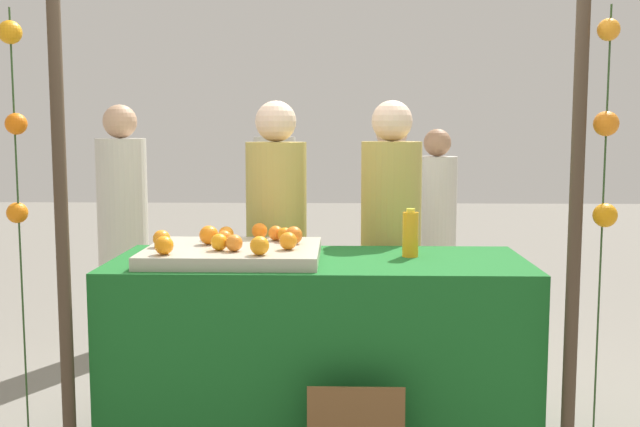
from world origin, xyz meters
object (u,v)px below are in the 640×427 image
vendor_right (391,261)px  stall_counter (319,352)px  orange_0 (164,245)px  orange_1 (162,239)px  vendor_left (277,262)px  juice_bottle (410,234)px

vendor_right → stall_counter: bearing=-120.1°
stall_counter → orange_0: 0.92m
orange_1 → vendor_left: bearing=54.2°
stall_counter → vendor_left: bearing=112.3°
stall_counter → vendor_left: vendor_left is taller
orange_1 → orange_0: bearing=-73.7°
stall_counter → vendor_right: size_ratio=1.16×
stall_counter → vendor_left: size_ratio=1.17×
orange_1 → vendor_right: (1.13, 0.71, -0.23)m
stall_counter → juice_bottle: bearing=9.5°
juice_bottle → vendor_right: (-0.05, 0.59, -0.24)m
orange_1 → juice_bottle: bearing=5.8°
orange_1 → juice_bottle: size_ratio=0.35×
orange_1 → juice_bottle: (1.18, 0.12, 0.01)m
orange_0 → juice_bottle: size_ratio=0.36×
orange_1 → vendor_left: 0.86m
orange_0 → vendor_right: (1.06, 0.92, -0.23)m
orange_1 → vendor_right: 1.35m
orange_1 → juice_bottle: juice_bottle is taller
orange_1 → vendor_right: vendor_right is taller
stall_counter → vendor_left: 0.75m
vendor_right → juice_bottle: bearing=-84.8°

